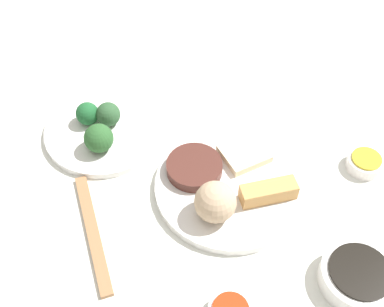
# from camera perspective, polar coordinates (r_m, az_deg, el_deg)

# --- Properties ---
(tabletop) EXTENTS (2.20, 2.20, 0.02)m
(tabletop) POSITION_cam_1_polar(r_m,az_deg,el_deg) (0.88, 5.69, -2.66)
(tabletop) COLOR white
(tabletop) RESTS_ON ground
(main_plate) EXTENTS (0.27, 0.27, 0.02)m
(main_plate) POSITION_cam_1_polar(r_m,az_deg,el_deg) (0.85, 4.54, -3.95)
(main_plate) COLOR white
(main_plate) RESTS_ON tabletop
(rice_scoop) EXTENTS (0.07, 0.07, 0.07)m
(rice_scoop) POSITION_cam_1_polar(r_m,az_deg,el_deg) (0.77, 2.81, -5.81)
(rice_scoop) COLOR tan
(rice_scoop) RESTS_ON main_plate
(spring_roll) EXTENTS (0.10, 0.04, 0.03)m
(spring_roll) POSITION_cam_1_polar(r_m,az_deg,el_deg) (0.82, 9.13, -4.57)
(spring_roll) COLOR tan
(spring_roll) RESTS_ON main_plate
(crab_rangoon_wonton) EXTENTS (0.09, 0.08, 0.02)m
(crab_rangoon_wonton) POSITION_cam_1_polar(r_m,az_deg,el_deg) (0.88, 6.29, -0.02)
(crab_rangoon_wonton) COLOR beige
(crab_rangoon_wonton) RESTS_ON main_plate
(stir_fry_heap) EXTENTS (0.10, 0.10, 0.02)m
(stir_fry_heap) POSITION_cam_1_polar(r_m,az_deg,el_deg) (0.85, 0.28, -1.66)
(stir_fry_heap) COLOR #4F2821
(stir_fry_heap) RESTS_ON main_plate
(broccoli_plate) EXTENTS (0.24, 0.24, 0.01)m
(broccoli_plate) POSITION_cam_1_polar(r_m,az_deg,el_deg) (0.95, -10.32, 2.84)
(broccoli_plate) COLOR white
(broccoli_plate) RESTS_ON tabletop
(broccoli_floret_0) EXTENTS (0.05, 0.05, 0.05)m
(broccoli_floret_0) POSITION_cam_1_polar(r_m,az_deg,el_deg) (0.89, -11.12, 1.81)
(broccoli_floret_0) COLOR #2B5C2B
(broccoli_floret_0) RESTS_ON broccoli_plate
(broccoli_floret_1) EXTENTS (0.04, 0.04, 0.04)m
(broccoli_floret_1) POSITION_cam_1_polar(r_m,az_deg,el_deg) (0.94, -12.42, 4.69)
(broccoli_floret_1) COLOR #1F5D2F
(broccoli_floret_1) RESTS_ON broccoli_plate
(broccoli_floret_2) EXTENTS (0.05, 0.05, 0.05)m
(broccoli_floret_2) POSITION_cam_1_polar(r_m,az_deg,el_deg) (0.93, -10.01, 4.65)
(broccoli_floret_2) COLOR #2E5632
(broccoli_floret_2) RESTS_ON broccoli_plate
(soy_sauce_bowl) EXTENTS (0.11, 0.11, 0.03)m
(soy_sauce_bowl) POSITION_cam_1_polar(r_m,az_deg,el_deg) (0.79, 19.20, -13.77)
(soy_sauce_bowl) COLOR white
(soy_sauce_bowl) RESTS_ON tabletop
(soy_sauce_bowl_liquid) EXTENTS (0.09, 0.09, 0.00)m
(soy_sauce_bowl_liquid) POSITION_cam_1_polar(r_m,az_deg,el_deg) (0.77, 19.55, -13.14)
(soy_sauce_bowl_liquid) COLOR black
(soy_sauce_bowl_liquid) RESTS_ON soy_sauce_bowl
(sauce_ramekin_hot_mustard) EXTENTS (0.07, 0.07, 0.02)m
(sauce_ramekin_hot_mustard) POSITION_cam_1_polar(r_m,az_deg,el_deg) (0.93, 19.99, -1.10)
(sauce_ramekin_hot_mustard) COLOR white
(sauce_ramekin_hot_mustard) RESTS_ON tabletop
(sauce_ramekin_hot_mustard_liquid) EXTENTS (0.05, 0.05, 0.00)m
(sauce_ramekin_hot_mustard_liquid) POSITION_cam_1_polar(r_m,az_deg,el_deg) (0.92, 20.21, -0.57)
(sauce_ramekin_hot_mustard_liquid) COLOR yellow
(sauce_ramekin_hot_mustard_liquid) RESTS_ON sauce_ramekin_hot_mustard
(chopsticks_pair) EXTENTS (0.02, 0.24, 0.01)m
(chopsticks_pair) POSITION_cam_1_polar(r_m,az_deg,el_deg) (0.81, -11.78, -9.20)
(chopsticks_pair) COLOR #A1724A
(chopsticks_pair) RESTS_ON tabletop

